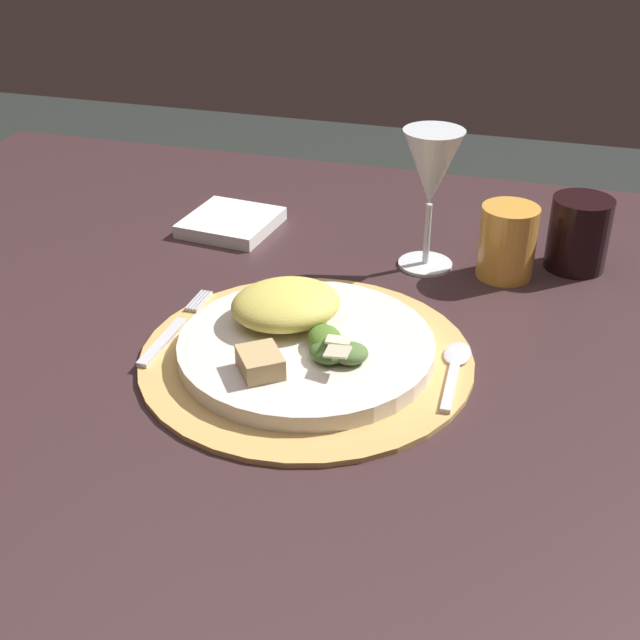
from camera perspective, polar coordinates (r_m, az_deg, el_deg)
dining_table at (r=1.00m, az=-1.24°, el=-6.74°), size 1.41×1.05×0.72m
placemat at (r=0.88m, az=-0.93°, el=-2.54°), size 0.35×0.35×0.01m
dinner_plate at (r=0.87m, az=-0.93°, el=-1.87°), size 0.27×0.27×0.02m
pasta_serving at (r=0.89m, az=-2.32°, el=1.08°), size 0.16×0.15×0.04m
salad_greens at (r=0.84m, az=0.87°, el=-1.82°), size 0.08×0.08×0.03m
bread_piece at (r=0.81m, az=-4.04°, el=-2.88°), size 0.06×0.06×0.02m
fork at (r=0.93m, az=-9.89°, el=-0.68°), size 0.02×0.16×0.00m
spoon at (r=0.87m, az=9.15°, el=-2.87°), size 0.03×0.13×0.01m
napkin at (r=1.18m, az=-6.03°, el=6.57°), size 0.13×0.13×0.02m
wine_glass at (r=1.03m, az=7.55°, el=9.87°), size 0.07×0.07×0.18m
amber_tumbler at (r=1.05m, az=12.54°, el=5.17°), size 0.07×0.07×0.09m
dark_tumbler at (r=1.09m, az=17.08°, el=5.60°), size 0.07×0.07×0.09m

